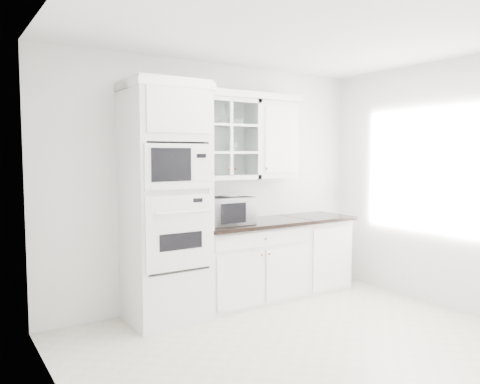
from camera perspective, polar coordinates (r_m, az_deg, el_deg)
ground at (r=4.28m, az=9.34°, el=-18.51°), size 4.00×3.50×0.01m
room_shell at (r=4.26m, az=5.73°, el=5.93°), size 4.00×3.50×2.70m
oven_column at (r=4.74m, az=-9.05°, el=-1.26°), size 0.76×0.68×2.40m
base_cabinet_run at (r=5.38m, az=1.08°, el=-8.45°), size 1.32×0.67×0.92m
extra_base_cabinet at (r=5.99m, az=9.07°, el=-7.16°), size 0.72×0.67×0.92m
upper_cabinet_glass at (r=5.23m, az=-2.03°, el=6.48°), size 0.80×0.33×0.90m
upper_cabinet_solid at (r=5.61m, az=3.92°, el=6.34°), size 0.55×0.33×0.90m
crown_molding at (r=5.19m, az=-2.91°, el=11.86°), size 2.14×0.38×0.07m
countertop_microwave at (r=5.09m, az=-1.57°, el=-2.26°), size 0.56×0.48×0.30m
bowl_a at (r=5.15m, az=-3.65°, el=8.61°), size 0.28×0.28×0.06m
bowl_b at (r=5.32m, az=-0.54°, el=8.48°), size 0.20×0.20×0.06m
cup_a at (r=5.13m, az=-3.84°, el=5.48°), size 0.14×0.14×0.10m
cup_b at (r=5.28m, az=-0.91°, el=5.51°), size 0.14×0.14×0.10m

